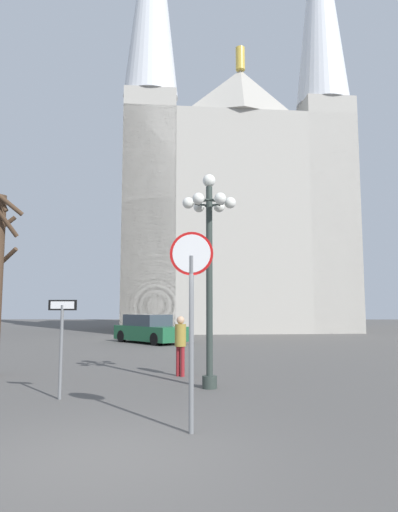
{
  "coord_description": "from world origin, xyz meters",
  "views": [
    {
      "loc": [
        1.37,
        -6.15,
        1.99
      ],
      "look_at": [
        1.01,
        16.15,
        4.45
      ],
      "focal_mm": 31.66,
      "sensor_mm": 36.0,
      "label": 1
    }
  ],
  "objects_px": {
    "cathedral": "(231,200)",
    "parked_car_near_green": "(149,330)",
    "stop_sign": "(191,293)",
    "one_way_arrow_sign": "(62,336)",
    "street_lamp": "(209,249)",
    "pedestrian_walking": "(180,340)"
  },
  "relations": [
    {
      "from": "cathedral",
      "to": "parked_car_near_green",
      "type": "distance_m",
      "value": 17.13
    },
    {
      "from": "stop_sign",
      "to": "one_way_arrow_sign",
      "type": "distance_m",
      "value": 3.95
    },
    {
      "from": "one_way_arrow_sign",
      "to": "street_lamp",
      "type": "distance_m",
      "value": 4.04
    },
    {
      "from": "pedestrian_walking",
      "to": "parked_car_near_green",
      "type": "bearing_deg",
      "value": 101.56
    },
    {
      "from": "one_way_arrow_sign",
      "to": "stop_sign",
      "type": "bearing_deg",
      "value": -41.25
    },
    {
      "from": "cathedral",
      "to": "parked_car_near_green",
      "type": "relative_size",
      "value": 8.64
    },
    {
      "from": "cathedral",
      "to": "one_way_arrow_sign",
      "type": "bearing_deg",
      "value": -100.85
    },
    {
      "from": "parked_car_near_green",
      "to": "pedestrian_walking",
      "type": "relative_size",
      "value": 2.58
    },
    {
      "from": "cathedral",
      "to": "pedestrian_walking",
      "type": "height_order",
      "value": "cathedral"
    },
    {
      "from": "street_lamp",
      "to": "parked_car_near_green",
      "type": "xyz_separation_m",
      "value": [
        -3.16,
        13.3,
        -2.68
      ]
    },
    {
      "from": "cathedral",
      "to": "stop_sign",
      "type": "bearing_deg",
      "value": -94.5
    },
    {
      "from": "street_lamp",
      "to": "parked_car_near_green",
      "type": "distance_m",
      "value": 13.93
    },
    {
      "from": "one_way_arrow_sign",
      "to": "parked_car_near_green",
      "type": "relative_size",
      "value": 0.48
    },
    {
      "from": "stop_sign",
      "to": "street_lamp",
      "type": "xyz_separation_m",
      "value": [
        0.32,
        3.88,
        1.2
      ]
    },
    {
      "from": "cathedral",
      "to": "pedestrian_walking",
      "type": "distance_m",
      "value": 26.32
    },
    {
      "from": "street_lamp",
      "to": "pedestrian_walking",
      "type": "distance_m",
      "value": 3.11
    },
    {
      "from": "cathedral",
      "to": "street_lamp",
      "type": "relative_size",
      "value": 7.1
    },
    {
      "from": "parked_car_near_green",
      "to": "one_way_arrow_sign",
      "type": "bearing_deg",
      "value": -90.2
    },
    {
      "from": "pedestrian_walking",
      "to": "one_way_arrow_sign",
      "type": "bearing_deg",
      "value": -126.94
    },
    {
      "from": "stop_sign",
      "to": "cathedral",
      "type": "bearing_deg",
      "value": 85.5
    },
    {
      "from": "stop_sign",
      "to": "one_way_arrow_sign",
      "type": "relative_size",
      "value": 1.51
    },
    {
      "from": "street_lamp",
      "to": "parked_car_near_green",
      "type": "bearing_deg",
      "value": 103.37
    }
  ]
}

